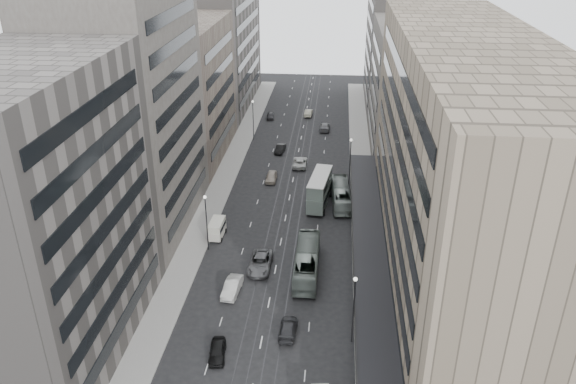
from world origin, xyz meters
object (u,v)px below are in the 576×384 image
(double_decker, at_px, (320,189))
(panel_van, at_px, (217,228))
(bus_far, at_px, (341,195))
(bus_near, at_px, (307,261))
(sedan_0, at_px, (217,351))
(sedan_1, at_px, (232,287))
(sedan_2, at_px, (260,263))

(double_decker, distance_m, panel_van, 18.14)
(bus_far, height_order, double_decker, double_decker)
(bus_near, xyz_separation_m, sedan_0, (-8.31, -16.21, -1.00))
(bus_far, bearing_deg, double_decker, 10.67)
(bus_near, bearing_deg, panel_van, -30.58)
(bus_near, distance_m, sedan_1, 10.20)
(bus_far, height_order, sedan_1, bus_far)
(bus_near, xyz_separation_m, sedan_1, (-8.78, -5.12, -0.90))
(sedan_1, height_order, sedan_2, sedan_2)
(bus_far, distance_m, panel_van, 21.33)
(double_decker, xyz_separation_m, panel_van, (-14.13, -11.29, -1.34))
(panel_van, relative_size, sedan_2, 0.67)
(double_decker, bearing_deg, sedan_1, -104.11)
(bus_far, height_order, panel_van, bus_far)
(panel_van, height_order, sedan_0, panel_van)
(sedan_2, bearing_deg, panel_van, 135.38)
(panel_van, xyz_separation_m, sedan_1, (4.52, -12.97, -0.60))
(double_decker, height_order, panel_van, double_decker)
(sedan_0, relative_size, sedan_2, 0.67)
(sedan_1, relative_size, sedan_2, 0.79)
(bus_near, bearing_deg, sedan_1, 30.24)
(sedan_1, bearing_deg, sedan_0, -82.33)
(bus_far, xyz_separation_m, sedan_0, (-12.55, -36.21, -0.83))
(sedan_2, bearing_deg, sedan_0, -96.40)
(panel_van, relative_size, sedan_0, 1.00)
(sedan_2, bearing_deg, bus_far, 63.52)
(bus_far, distance_m, sedan_0, 38.33)
(panel_van, bearing_deg, bus_far, 36.59)
(panel_van, relative_size, sedan_1, 0.84)
(double_decker, bearing_deg, sedan_0, -97.01)
(double_decker, xyz_separation_m, sedan_1, (-9.62, -24.26, -1.94))
(sedan_0, bearing_deg, sedan_2, 75.88)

